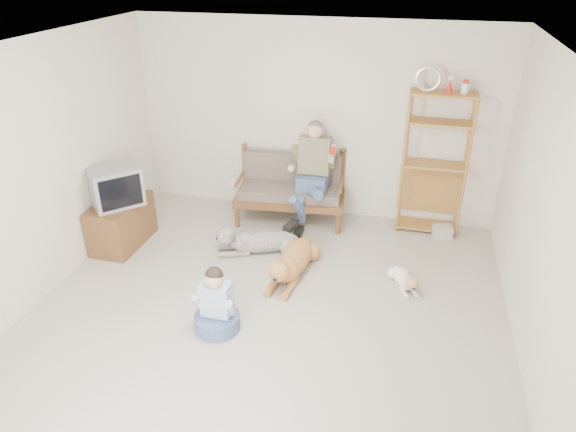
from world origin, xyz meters
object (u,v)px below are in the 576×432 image
(tv_stand, at_px, (121,223))
(golden_retriever, at_px, (292,262))
(loveseat, at_px, (291,187))
(etagere, at_px, (434,163))

(tv_stand, height_order, golden_retriever, tv_stand)
(loveseat, bearing_deg, etagere, -1.65)
(loveseat, xyz_separation_m, etagere, (1.88, 0.13, 0.49))
(loveseat, bearing_deg, golden_retriever, -81.94)
(loveseat, height_order, tv_stand, loveseat)
(loveseat, distance_m, etagere, 1.95)
(loveseat, distance_m, golden_retriever, 1.48)
(golden_retriever, bearing_deg, loveseat, 110.74)
(etagere, xyz_separation_m, tv_stand, (-3.85, -1.35, -0.67))
(loveseat, relative_size, etagere, 0.71)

